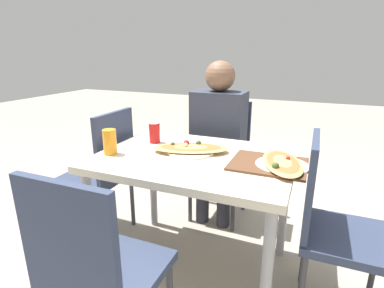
# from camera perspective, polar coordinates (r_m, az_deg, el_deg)

# --- Properties ---
(ground_plane) EXTENTS (14.00, 14.00, 0.00)m
(ground_plane) POSITION_cam_1_polar(r_m,az_deg,el_deg) (2.00, 0.45, -22.42)
(ground_plane) COLOR #9E9384
(dining_table) EXTENTS (1.04, 0.78, 0.73)m
(dining_table) POSITION_cam_1_polar(r_m,az_deg,el_deg) (1.66, 0.50, -4.98)
(dining_table) COLOR beige
(dining_table) RESTS_ON ground_plane
(chair_far_seated) EXTENTS (0.40, 0.40, 0.91)m
(chair_far_seated) POSITION_cam_1_polar(r_m,az_deg,el_deg) (2.36, 5.71, -1.69)
(chair_far_seated) COLOR #2D3851
(chair_far_seated) RESTS_ON ground_plane
(chair_near_camera) EXTENTS (0.40, 0.40, 0.91)m
(chair_near_camera) POSITION_cam_1_polar(r_m,az_deg,el_deg) (1.24, -17.70, -21.80)
(chair_near_camera) COLOR #2D3851
(chair_near_camera) RESTS_ON ground_plane
(chair_side_left) EXTENTS (0.40, 0.40, 0.91)m
(chair_side_left) POSITION_cam_1_polar(r_m,az_deg,el_deg) (2.13, -16.51, -4.48)
(chair_side_left) COLOR #2D3851
(chair_side_left) RESTS_ON ground_plane
(chair_side_right) EXTENTS (0.40, 0.40, 0.91)m
(chair_side_right) POSITION_cam_1_polar(r_m,az_deg,el_deg) (1.59, 25.09, -13.28)
(chair_side_right) COLOR #2D3851
(chair_side_right) RESTS_ON ground_plane
(person_seated) EXTENTS (0.37, 0.27, 1.22)m
(person_seated) POSITION_cam_1_polar(r_m,az_deg,el_deg) (2.20, 4.98, 2.51)
(person_seated) COLOR #2D2D38
(person_seated) RESTS_ON ground_plane
(pizza_main) EXTENTS (0.46, 0.33, 0.06)m
(pizza_main) POSITION_cam_1_polar(r_m,az_deg,el_deg) (1.68, -0.26, -0.90)
(pizza_main) COLOR white
(pizza_main) RESTS_ON dining_table
(soda_can) EXTENTS (0.07, 0.07, 0.12)m
(soda_can) POSITION_cam_1_polar(r_m,az_deg,el_deg) (1.86, -7.15, 2.13)
(soda_can) COLOR red
(soda_can) RESTS_ON dining_table
(drink_glass) EXTENTS (0.07, 0.07, 0.14)m
(drink_glass) POSITION_cam_1_polar(r_m,az_deg,el_deg) (1.70, -15.38, 0.38)
(drink_glass) COLOR orange
(drink_glass) RESTS_ON dining_table
(serving_tray) EXTENTS (0.37, 0.31, 0.01)m
(serving_tray) POSITION_cam_1_polar(r_m,az_deg,el_deg) (1.54, 14.34, -3.72)
(serving_tray) COLOR brown
(serving_tray) RESTS_ON dining_table
(pizza_second) EXTENTS (0.29, 0.43, 0.06)m
(pizza_second) POSITION_cam_1_polar(r_m,az_deg,el_deg) (1.53, 16.78, -3.56)
(pizza_second) COLOR white
(pizza_second) RESTS_ON dining_table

